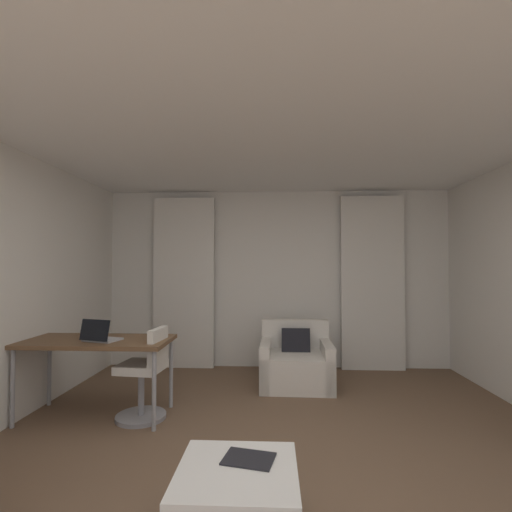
% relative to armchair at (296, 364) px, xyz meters
% --- Properties ---
extents(ground_plane, '(12.00, 12.00, 0.00)m').
position_rel_armchair_xyz_m(ground_plane, '(-0.23, -2.16, -0.27)').
color(ground_plane, brown).
extents(wall_window, '(5.12, 0.06, 2.60)m').
position_rel_armchair_xyz_m(wall_window, '(-0.23, 0.87, 1.03)').
color(wall_window, silver).
rests_on(wall_window, ground).
extents(ceiling, '(5.12, 6.12, 0.06)m').
position_rel_armchair_xyz_m(ceiling, '(-0.23, -2.16, 2.36)').
color(ceiling, white).
rests_on(ceiling, wall_left).
extents(curtain_left_panel, '(0.90, 0.06, 2.50)m').
position_rel_armchair_xyz_m(curtain_left_panel, '(-1.60, 0.74, 0.98)').
color(curtain_left_panel, silver).
rests_on(curtain_left_panel, ground).
extents(curtain_right_panel, '(0.90, 0.06, 2.50)m').
position_rel_armchair_xyz_m(curtain_right_panel, '(1.15, 0.74, 0.98)').
color(curtain_right_panel, silver).
rests_on(curtain_right_panel, ground).
extents(armchair, '(0.90, 0.84, 0.77)m').
position_rel_armchair_xyz_m(armchair, '(0.00, 0.00, 0.00)').
color(armchair, silver).
rests_on(armchair, ground).
extents(desk, '(1.42, 0.67, 0.76)m').
position_rel_armchair_xyz_m(desk, '(-2.02, -1.08, 0.43)').
color(desk, brown).
rests_on(desk, ground).
extents(desk_chair, '(0.48, 0.48, 0.88)m').
position_rel_armchair_xyz_m(desk_chair, '(-1.53, -1.11, 0.13)').
color(desk_chair, gray).
rests_on(desk_chair, ground).
extents(laptop, '(0.38, 0.33, 0.22)m').
position_rel_armchair_xyz_m(laptop, '(-1.96, -1.17, 0.54)').
color(laptop, '#ADADB2').
rests_on(laptop, desk).
extents(coffee_table, '(0.65, 0.64, 0.39)m').
position_rel_armchair_xyz_m(coffee_table, '(-0.48, -2.70, -0.07)').
color(coffee_table, white).
rests_on(coffee_table, ground).
extents(magazine_open, '(0.32, 0.26, 0.01)m').
position_rel_armchair_xyz_m(magazine_open, '(-0.42, -2.61, 0.13)').
color(magazine_open, black).
rests_on(magazine_open, coffee_table).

